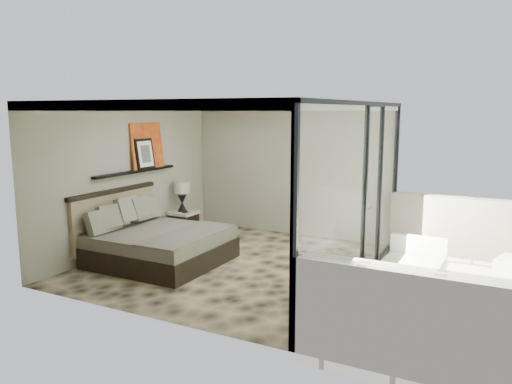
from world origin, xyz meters
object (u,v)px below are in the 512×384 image
at_px(bed, 156,242).
at_px(table_lamp, 182,193).
at_px(nightstand, 184,223).
at_px(lounger, 407,279).

distance_m(bed, table_lamp, 2.02).
height_order(bed, table_lamp, bed).
height_order(bed, nightstand, bed).
relative_size(bed, lounger, 1.20).
relative_size(table_lamp, lounger, 0.36).
bearing_deg(bed, nightstand, 111.26).
xyz_separation_m(bed, table_lamp, (-0.72, 1.79, 0.58)).
distance_m(bed, lounger, 4.30).
bearing_deg(table_lamp, lounger, -14.57).
relative_size(bed, table_lamp, 3.34).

